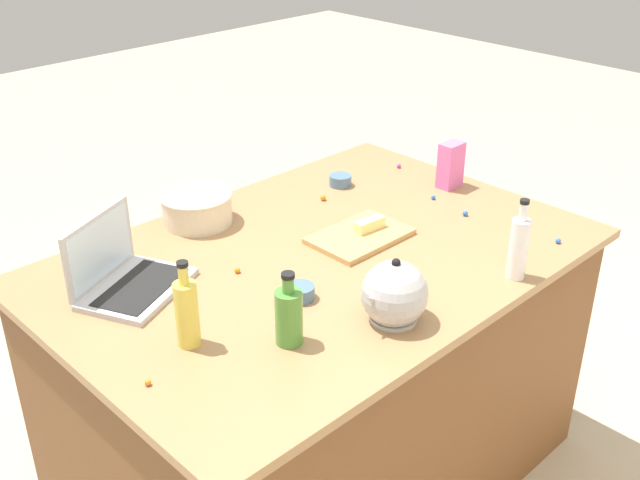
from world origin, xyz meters
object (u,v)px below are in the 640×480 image
at_px(laptop, 125,275).
at_px(bottle_olive, 289,315).
at_px(bottle_oil, 187,312).
at_px(butter_stick_left, 370,224).
at_px(ramekin_medium, 300,292).
at_px(candy_bag, 451,165).
at_px(cutting_board, 360,236).
at_px(ramekin_small, 340,180).
at_px(mixing_bowl_large, 197,207).
at_px(kettle, 394,294).
at_px(bottle_vinegar, 519,247).

xyz_separation_m(laptop, bottle_olive, (-0.16, 0.52, 0.03)).
relative_size(bottle_oil, butter_stick_left, 2.17).
distance_m(ramekin_medium, candy_bag, 0.95).
distance_m(laptop, butter_stick_left, 0.79).
relative_size(butter_stick_left, ramekin_medium, 1.36).
bearing_deg(candy_bag, cutting_board, 6.03).
bearing_deg(cutting_board, ramekin_small, -127.20).
distance_m(ramekin_small, candy_bag, 0.41).
bearing_deg(bottle_olive, cutting_board, -154.14).
bearing_deg(mixing_bowl_large, ramekin_medium, 82.10).
distance_m(kettle, butter_stick_left, 0.50).
xyz_separation_m(bottle_vinegar, ramekin_small, (-0.11, -0.83, -0.08)).
xyz_separation_m(laptop, bottle_vinegar, (-0.86, 0.73, 0.05)).
xyz_separation_m(bottle_vinegar, kettle, (0.43, -0.10, -0.02)).
bearing_deg(laptop, mixing_bowl_large, -152.34).
bearing_deg(ramekin_medium, ramekin_small, -143.61).
height_order(bottle_oil, ramekin_small, bottle_oil).
height_order(bottle_oil, kettle, bottle_oil).
relative_size(mixing_bowl_large, bottle_oil, 1.01).
relative_size(bottle_vinegar, ramekin_small, 3.05).
bearing_deg(bottle_vinegar, bottle_olive, -17.39).
relative_size(mixing_bowl_large, butter_stick_left, 2.20).
height_order(laptop, candy_bag, laptop).
relative_size(laptop, bottle_oil, 1.56).
bearing_deg(ramekin_medium, bottle_vinegar, 146.68).
height_order(mixing_bowl_large, bottle_olive, bottle_olive).
relative_size(kettle, ramekin_medium, 2.64).
bearing_deg(kettle, ramekin_small, -126.61).
bearing_deg(cutting_board, butter_stick_left, 180.00).
bearing_deg(bottle_olive, laptop, -72.77).
relative_size(mixing_bowl_large, bottle_olive, 1.20).
bearing_deg(cutting_board, mixing_bowl_large, -56.94).
bearing_deg(bottle_vinegar, butter_stick_left, -77.66).
distance_m(bottle_vinegar, kettle, 0.44).
xyz_separation_m(cutting_board, butter_stick_left, (-0.05, 0.00, 0.03)).
bearing_deg(laptop, bottle_oil, 85.43).
distance_m(bottle_vinegar, ramekin_small, 0.84).
bearing_deg(butter_stick_left, bottle_olive, 24.11).
bearing_deg(kettle, laptop, -55.97).
bearing_deg(kettle, butter_stick_left, -130.25).
xyz_separation_m(laptop, kettle, (-0.43, 0.63, 0.03)).
bearing_deg(ramekin_small, kettle, 53.39).
relative_size(mixing_bowl_large, candy_bag, 1.43).
relative_size(cutting_board, candy_bag, 1.85).
relative_size(mixing_bowl_large, ramekin_medium, 3.00).
distance_m(mixing_bowl_large, ramekin_small, 0.58).
bearing_deg(kettle, mixing_bowl_large, -88.43).
xyz_separation_m(butter_stick_left, ramekin_medium, (0.43, 0.13, -0.02)).
xyz_separation_m(bottle_olive, bottle_vinegar, (-0.70, 0.22, 0.02)).
relative_size(laptop, bottle_olive, 1.84).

